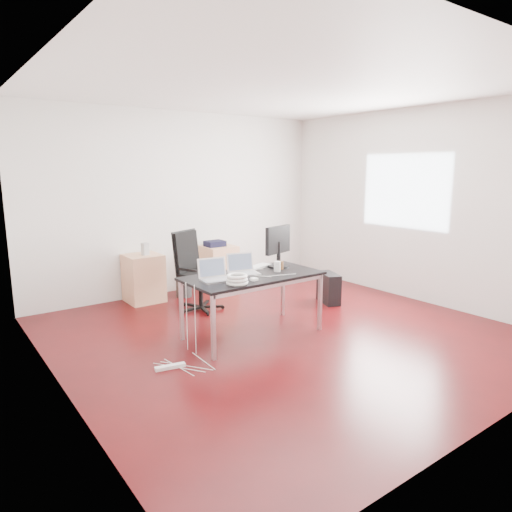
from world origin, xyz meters
TOP-DOWN VIEW (x-y plane):
  - room_shell at (0.04, 0.00)m, footprint 5.00×5.00m
  - desk at (-0.33, 0.16)m, footprint 1.60×0.80m
  - office_chair at (-0.38, 1.45)m, footprint 0.63×0.65m
  - filing_cabinet_left at (-0.82, 2.23)m, footprint 0.50×0.50m
  - filing_cabinet_right at (0.48, 2.23)m, footprint 0.50×0.50m
  - pc_tower at (1.33, 0.56)m, footprint 0.35×0.49m
  - wastebasket at (-0.23, 2.11)m, footprint 0.28×0.28m
  - power_strip at (-1.54, -0.11)m, footprint 0.31×0.12m
  - laptop_left at (-0.81, 0.21)m, footprint 0.37×0.30m
  - laptop_right at (-0.39, 0.27)m, footprint 0.38×0.32m
  - monitor at (0.17, 0.33)m, footprint 0.45×0.26m
  - keyboard at (-0.08, 0.42)m, footprint 0.46×0.26m
  - cup_white at (0.00, 0.12)m, footprint 0.09×0.09m
  - cup_brown at (0.10, 0.19)m, footprint 0.10×0.10m
  - cable_coil at (-0.73, -0.10)m, footprint 0.24×0.24m
  - power_adapter at (-0.49, -0.07)m, footprint 0.08×0.08m
  - speaker at (-0.79, 2.19)m, footprint 0.11×0.10m
  - navy_garment at (0.41, 2.23)m, footprint 0.30×0.24m

SIDE VIEW (x-z plane):
  - power_strip at x=-1.54m, z-range 0.00..0.04m
  - wastebasket at x=-0.23m, z-range 0.00..0.28m
  - pc_tower at x=1.33m, z-range 0.00..0.44m
  - filing_cabinet_left at x=-0.82m, z-range 0.00..0.70m
  - filing_cabinet_right at x=0.48m, z-range 0.00..0.70m
  - office_chair at x=-0.38m, z-range 0.06..1.15m
  - desk at x=-0.33m, z-range 0.31..1.04m
  - keyboard at x=-0.08m, z-range 0.73..0.75m
  - power_adapter at x=-0.49m, z-range 0.73..0.76m
  - navy_garment at x=0.41m, z-range 0.70..0.79m
  - cup_brown at x=0.10m, z-range 0.73..0.83m
  - cable_coil at x=-0.73m, z-range 0.73..0.84m
  - laptop_left at x=-0.81m, z-range 0.67..0.90m
  - laptop_right at x=-0.39m, z-range 0.67..0.90m
  - speaker at x=-0.79m, z-range 0.70..0.88m
  - cup_white at x=0.00m, z-range 0.73..0.85m
  - monitor at x=0.17m, z-range 0.76..1.27m
  - room_shell at x=0.04m, z-range -1.10..3.90m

